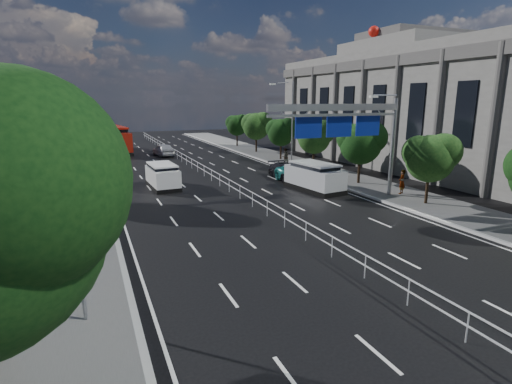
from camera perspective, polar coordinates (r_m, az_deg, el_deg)
ground at (r=17.83m, az=13.62°, el=-10.85°), size 160.00×160.00×0.00m
sidewalk_near at (r=14.84m, az=-27.11°, el=-16.88°), size 5.00×140.00×0.14m
kerb_near at (r=14.79m, az=-17.05°, el=-16.04°), size 0.25×140.00×0.15m
kerb_far at (r=24.02m, az=31.30°, el=-5.95°), size 0.25×140.00×0.15m
median_fence at (r=37.41m, az=-7.14°, el=2.86°), size 0.05×85.00×1.02m
hedge_near at (r=19.48m, az=-31.60°, el=-9.27°), size 1.00×36.00×0.44m
toilet_sign at (r=13.65m, az=-26.08°, el=-6.14°), size 1.62×0.18×4.34m
overhead_gantry at (r=28.46m, az=13.22°, el=9.72°), size 10.24×0.38×7.45m
streetlight_far at (r=44.04m, az=4.86°, el=10.59°), size 2.78×2.40×9.00m
civic_hall at (r=48.54m, az=21.43°, el=11.23°), size 14.40×36.00×14.35m
near_tree_back at (r=31.09m, az=-26.72°, el=7.09°), size 4.84×4.51×6.69m
far_tree_c at (r=29.33m, az=23.72°, el=4.76°), size 3.52×3.28×4.94m
far_tree_d at (r=34.84m, az=14.82°, el=7.03°), size 3.85×3.59×5.34m
far_tree_e at (r=41.02m, az=8.38°, el=8.00°), size 3.63×3.38×5.13m
far_tree_f at (r=47.57m, az=3.65°, el=8.72°), size 3.52×3.28×5.02m
far_tree_g at (r=54.35m, az=0.09°, el=9.58°), size 3.96×3.69×5.45m
far_tree_h at (r=61.33m, az=-2.70°, el=9.66°), size 3.41×3.18×4.91m
white_minivan at (r=33.59m, az=-13.20°, el=2.24°), size 2.20×4.70×2.00m
red_bus at (r=58.61m, az=-19.86°, el=7.20°), size 4.33×12.18×3.56m
near_car_silver at (r=52.89m, az=-13.08°, el=5.92°), size 2.42×4.89×1.60m
near_car_dark at (r=73.01m, az=-21.46°, el=7.19°), size 1.90×4.43×1.42m
silver_minivan at (r=32.15m, az=8.33°, el=2.17°), size 2.94×5.60×2.22m
parked_car_teal at (r=34.67m, az=6.34°, el=2.50°), size 2.64×5.66×1.57m
parked_car_dark at (r=36.53m, az=4.24°, el=2.97°), size 2.31×4.99×1.41m
pedestrian_a at (r=31.97m, az=20.10°, el=1.38°), size 0.81×0.73×1.85m
pedestrian_b at (r=43.29m, az=4.19°, el=5.03°), size 1.02×0.87×1.82m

